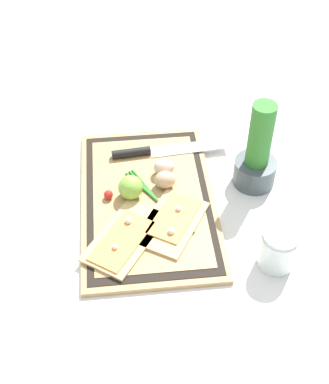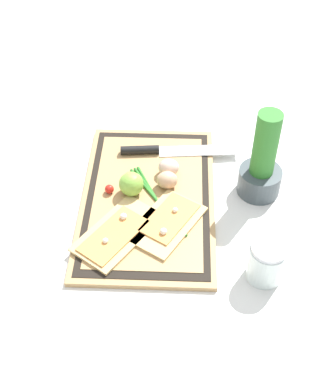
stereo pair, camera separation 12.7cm
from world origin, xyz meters
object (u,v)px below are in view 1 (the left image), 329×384
egg_pink (164,167)px  lime (131,187)px  egg_brown (165,180)px  sauce_jar (278,251)px  cherry_tomato_red (108,195)px  pizza_slice_far (172,221)px  knife (151,151)px  herb_pot (257,157)px  pizza_slice_near (125,238)px

egg_pink → lime: size_ratio=0.88×
egg_brown → sauce_jar: size_ratio=0.54×
egg_brown → cherry_tomato_red: (0.03, -0.14, -0.01)m
pizza_slice_far → knife: (-0.25, -0.03, 0.00)m
egg_pink → cherry_tomato_red: 0.16m
knife → egg_brown: 0.13m
knife → sauce_jar: bearing=32.8°
knife → egg_brown: egg_brown is taller
cherry_tomato_red → herb_pot: 0.37m
pizza_slice_far → sauce_jar: size_ratio=2.27×
pizza_slice_far → pizza_slice_near: bearing=-71.8°
egg_brown → lime: 0.09m
pizza_slice_near → lime: size_ratio=3.98×
sauce_jar → lime: bearing=-126.2°
lime → herb_pot: herb_pot is taller
pizza_slice_near → herb_pot: (-0.17, 0.33, 0.06)m
egg_brown → egg_pink: 0.05m
pizza_slice_near → egg_brown: egg_brown is taller
pizza_slice_far → egg_pink: egg_pink is taller
egg_brown → egg_pink: same height
pizza_slice_far → knife: 0.25m
pizza_slice_far → egg_brown: egg_brown is taller
egg_pink → herb_pot: herb_pot is taller
egg_brown → lime: size_ratio=0.88×
knife → lime: size_ratio=5.24×
lime → egg_brown: bearing=106.5°
egg_brown → lime: lime is taller
pizza_slice_far → sauce_jar: sauce_jar is taller
egg_pink → herb_pot: (0.04, 0.22, 0.04)m
pizza_slice_far → herb_pot: 0.26m
knife → egg_pink: 0.09m
pizza_slice_near → sauce_jar: (0.09, 0.32, 0.02)m
egg_brown → herb_pot: bearing=92.5°
egg_brown → knife: bearing=-169.6°
cherry_tomato_red → sauce_jar: (0.22, 0.35, 0.01)m
herb_pot → egg_brown: bearing=-87.5°
pizza_slice_far → egg_brown: (-0.12, -0.00, 0.02)m
pizza_slice_near → lime: bearing=170.5°
pizza_slice_near → herb_pot: herb_pot is taller
egg_pink → cherry_tomato_red: (0.07, -0.14, -0.01)m
egg_brown → herb_pot: (-0.01, 0.22, 0.04)m
knife → pizza_slice_near: bearing=-16.6°
egg_pink → pizza_slice_far: bearing=0.6°
egg_brown → herb_pot: herb_pot is taller
egg_pink → cherry_tomato_red: bearing=-63.2°
lime → knife: bearing=157.6°
egg_brown → sauce_jar: 0.33m
cherry_tomato_red → sauce_jar: size_ratio=0.23×
knife → sauce_jar: (0.37, 0.24, 0.02)m
pizza_slice_far → lime: lime is taller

